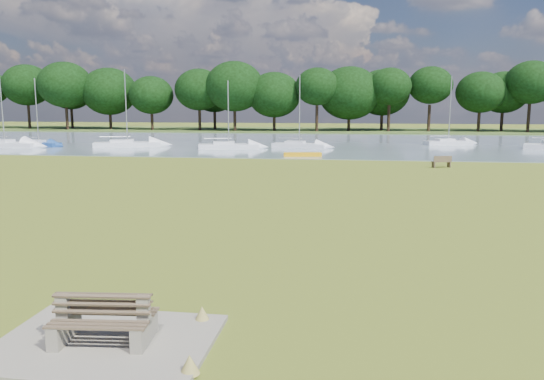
# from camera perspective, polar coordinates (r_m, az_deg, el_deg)

# --- Properties ---
(ground) EXTENTS (220.00, 220.00, 0.00)m
(ground) POSITION_cam_1_polar(r_m,az_deg,el_deg) (24.12, -2.93, -2.00)
(ground) COLOR olive
(river) EXTENTS (220.00, 40.00, 0.10)m
(river) POSITION_cam_1_polar(r_m,az_deg,el_deg) (65.53, 4.31, 5.08)
(river) COLOR slate
(river) RESTS_ON ground
(far_bank) EXTENTS (220.00, 20.00, 0.40)m
(far_bank) POSITION_cam_1_polar(r_m,az_deg,el_deg) (95.42, 5.63, 6.35)
(far_bank) COLOR #4C6626
(far_bank) RESTS_ON ground
(concrete_pad) EXTENTS (4.20, 3.20, 0.10)m
(concrete_pad) POSITION_cam_1_polar(r_m,az_deg,el_deg) (11.31, -17.52, -15.42)
(concrete_pad) COLOR gray
(concrete_pad) RESTS_ON ground
(bench_pair) EXTENTS (2.01, 1.30, 1.03)m
(bench_pair) POSITION_cam_1_polar(r_m,az_deg,el_deg) (11.12, -17.64, -13.22)
(bench_pair) COLOR gray
(bench_pair) RESTS_ON concrete_pad
(riverbank_bench) EXTENTS (1.51, 0.87, 0.89)m
(riverbank_bench) POSITION_cam_1_polar(r_m,az_deg,el_deg) (41.56, 17.80, 2.92)
(riverbank_bench) COLOR brown
(riverbank_bench) RESTS_ON ground
(kayak) EXTENTS (3.48, 1.35, 0.34)m
(kayak) POSITION_cam_1_polar(r_m,az_deg,el_deg) (47.90, 3.30, 3.84)
(kayak) COLOR orange
(kayak) RESTS_ON river
(tree_line) EXTENTS (146.20, 9.84, 11.91)m
(tree_line) POSITION_cam_1_polar(r_m,az_deg,el_deg) (91.29, 6.34, 10.67)
(tree_line) COLOR black
(tree_line) RESTS_ON far_bank
(sailboat_0) EXTENTS (6.54, 3.26, 7.05)m
(sailboat_0) POSITION_cam_1_polar(r_m,az_deg,el_deg) (56.18, -4.75, 4.90)
(sailboat_0) COLOR silver
(sailboat_0) RESTS_ON river
(sailboat_1) EXTENTS (6.00, 2.69, 7.69)m
(sailboat_1) POSITION_cam_1_polar(r_m,az_deg,el_deg) (57.43, 2.88, 4.99)
(sailboat_1) COLOR silver
(sailboat_1) RESTS_ON river
(sailboat_2) EXTENTS (5.53, 2.75, 7.47)m
(sailboat_2) POSITION_cam_1_polar(r_m,az_deg,el_deg) (64.76, -23.83, 4.70)
(sailboat_2) COLOR navy
(sailboat_2) RESTS_ON river
(sailboat_3) EXTENTS (7.75, 2.52, 8.43)m
(sailboat_3) POSITION_cam_1_polar(r_m,az_deg,el_deg) (64.89, -26.87, 4.55)
(sailboat_3) COLOR silver
(sailboat_3) RESTS_ON river
(sailboat_5) EXTENTS (5.84, 3.49, 7.80)m
(sailboat_5) POSITION_cam_1_polar(r_m,az_deg,el_deg) (64.75, 18.39, 5.02)
(sailboat_5) COLOR silver
(sailboat_5) RESTS_ON river
(sailboat_6) EXTENTS (7.44, 4.39, 8.39)m
(sailboat_6) POSITION_cam_1_polar(r_m,az_deg,el_deg) (60.83, -15.36, 4.95)
(sailboat_6) COLOR silver
(sailboat_6) RESTS_ON river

